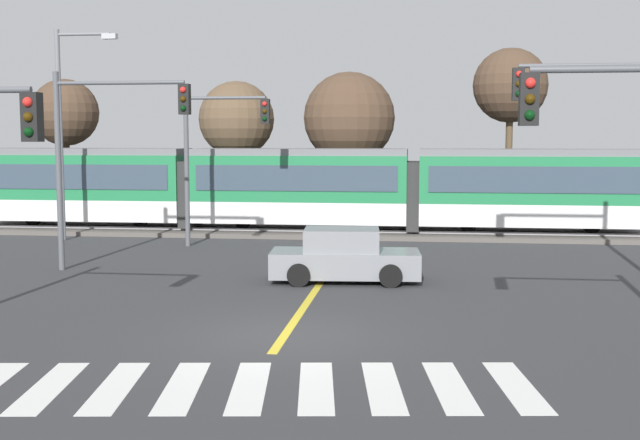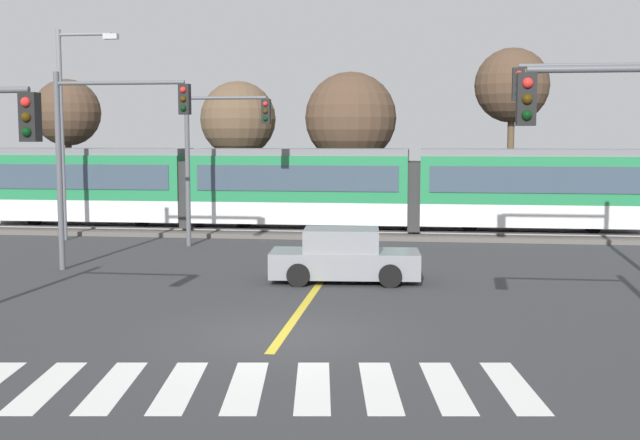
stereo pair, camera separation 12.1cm
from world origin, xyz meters
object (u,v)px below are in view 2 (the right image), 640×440
Objects in this scene: bare_tree_far_west at (67,113)px; bare_tree_far_east at (512,86)px; bare_tree_east at (351,118)px; light_rail_tram at (301,186)px; traffic_light_mid_left at (103,138)px; street_lamp_west at (67,120)px; sedan_crossing at (344,257)px; traffic_light_mid_right at (614,128)px; traffic_light_far_left at (215,142)px; bare_tree_west at (238,120)px.

bare_tree_far_east is at bearing -0.52° from bare_tree_far_west.
bare_tree_far_west is 0.98× the size of bare_tree_east.
light_rail_tram is 4.02× the size of bare_tree_far_west.
street_lamp_west is at bearing 122.10° from traffic_light_mid_left.
light_rail_tram is at bearing 104.86° from sedan_crossing.
bare_tree_far_east reaches higher than traffic_light_mid_right.
traffic_light_far_left reaches higher than light_rail_tram.
traffic_light_mid_right is at bearing -58.80° from bare_tree_east.
traffic_light_mid_left is at bearing 179.24° from traffic_light_mid_right.
bare_tree_east is at bearing 66.04° from traffic_light_mid_left.
bare_tree_west is (-6.62, 15.28, 4.22)m from sedan_crossing.
traffic_light_mid_left is (-4.51, -10.09, 2.03)m from light_rail_tram.
bare_tree_east reaches higher than light_rail_tram.
light_rail_tram is at bearing 20.18° from street_lamp_west.
bare_tree_far_east is (-1.22, 15.06, 2.09)m from traffic_light_mid_right.
street_lamp_west is at bearing 169.93° from traffic_light_far_left.
sedan_crossing is 17.18m from bare_tree_west.
street_lamp_west is at bearing -155.94° from bare_tree_far_east.
bare_tree_east reaches higher than sedan_crossing.
traffic_light_mid_left is 0.73× the size of street_lamp_west.
bare_tree_west is at bearing 130.86° from light_rail_tram.
traffic_light_far_left is 15.02m from bare_tree_far_east.
bare_tree_east is (6.23, 14.03, 0.89)m from traffic_light_mid_left.
bare_tree_far_east is (9.12, 4.77, 4.37)m from light_rail_tram.
bare_tree_east is (-8.61, 14.22, 0.63)m from traffic_light_mid_right.
bare_tree_west is at bearing 97.53° from traffic_light_far_left.
light_rail_tram is 6.49× the size of sedan_crossing.
light_rail_tram is 11.47m from sedan_crossing.
traffic_light_mid_left is at bearing 172.94° from sedan_crossing.
bare_tree_far_west is at bearing 158.46° from light_rail_tram.
street_lamp_west is (-8.81, -3.24, 2.70)m from light_rail_tram.
bare_tree_far_west is (-22.91, 15.25, 0.94)m from traffic_light_mid_right.
traffic_light_mid_left is 0.90× the size of bare_tree_west.
light_rail_tram reaches higher than sedan_crossing.
traffic_light_far_left is at bearing -120.42° from light_rail_tram.
traffic_light_mid_left is 15.37m from bare_tree_east.
sedan_crossing is 14.64m from street_lamp_west.
traffic_light_mid_right is at bearing -44.87° from light_rail_tram.
sedan_crossing is at bearing -50.59° from traffic_light_far_left.
traffic_light_mid_right is 27.54m from bare_tree_far_west.
bare_tree_far_west is (-12.58, 4.96, 3.23)m from light_rail_tram.
bare_tree_east reaches higher than traffic_light_mid_right.
light_rail_tram is 9.76m from street_lamp_west.
bare_tree_far_east is at bearing 37.99° from traffic_light_far_left.
bare_tree_west is 0.82× the size of bare_tree_far_east.
bare_tree_far_east reaches higher than traffic_light_far_left.
sedan_crossing is at bearing -45.87° from bare_tree_far_west.
sedan_crossing is 17.89m from bare_tree_far_east.
light_rail_tram is 5.19m from bare_tree_east.
traffic_light_mid_left is at bearing -132.52° from bare_tree_far_east.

